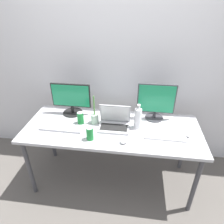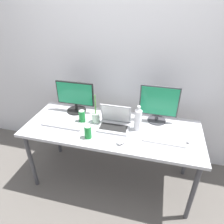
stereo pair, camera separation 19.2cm
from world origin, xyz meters
name	(u,v)px [view 2 (the right image)]	position (x,y,z in m)	size (l,w,h in m)	color
ground_plane	(112,178)	(0.00, 0.00, 0.00)	(16.00, 16.00, 0.00)	#5B5651
wall_back	(125,57)	(0.00, 0.59, 1.30)	(7.00, 0.08, 2.60)	silver
work_desk	(112,132)	(0.00, 0.00, 0.68)	(1.76, 0.70, 0.74)	#424247
monitor_left	(75,97)	(-0.48, 0.22, 0.92)	(0.43, 0.22, 0.35)	black
monitor_center	(159,104)	(0.43, 0.23, 0.94)	(0.39, 0.19, 0.39)	#38383D
laptop_silver	(115,122)	(0.02, 0.02, 0.79)	(0.31, 0.23, 0.23)	#B7B7BC
keyboard_main	(164,140)	(0.51, -0.09, 0.75)	(0.38, 0.13, 0.02)	white
keyboard_aux	(63,125)	(-0.50, -0.09, 0.75)	(0.43, 0.12, 0.02)	#B2B2B7
mouse_by_keyboard	(188,139)	(0.72, -0.03, 0.76)	(0.07, 0.11, 0.04)	silver
mouse_by_laptop	(121,141)	(0.14, -0.21, 0.76)	(0.07, 0.11, 0.04)	silver
water_bottle	(138,119)	(0.25, 0.03, 0.86)	(0.07, 0.07, 0.26)	silver
soda_can_near_keyboard	(88,132)	(-0.18, -0.21, 0.80)	(0.07, 0.07, 0.13)	#197F33
soda_can_by_laptop	(82,116)	(-0.33, 0.04, 0.80)	(0.07, 0.07, 0.13)	#197F33
bamboo_vase	(96,117)	(-0.19, 0.06, 0.80)	(0.08, 0.08, 0.31)	#B2D1B7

